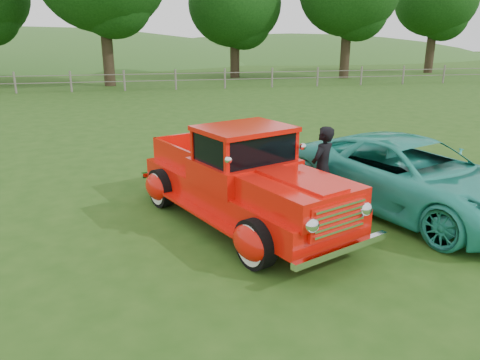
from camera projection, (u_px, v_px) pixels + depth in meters
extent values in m
plane|color=#234A13|center=(277.00, 243.00, 7.67)|extent=(140.00, 140.00, 0.00)
ellipsoid|color=#386425|center=(15.00, 100.00, 59.82)|extent=(84.00, 60.00, 18.00)
ellipsoid|color=#386425|center=(290.00, 82.00, 70.58)|extent=(72.00, 52.00, 14.00)
cube|color=slate|center=(176.00, 80.00, 28.04)|extent=(48.00, 0.04, 0.04)
cube|color=slate|center=(175.00, 74.00, 27.92)|extent=(48.00, 0.04, 0.04)
cylinder|color=#2E1F17|center=(107.00, 47.00, 29.50)|extent=(0.70, 0.70, 4.84)
cylinder|color=#2E1F17|center=(235.00, 52.00, 35.14)|extent=(0.70, 0.70, 3.74)
ellipsoid|color=black|center=(235.00, 4.00, 34.12)|extent=(6.80, 6.80, 6.12)
cylinder|color=#2E1F17|center=(345.00, 48.00, 34.72)|extent=(0.70, 0.70, 4.40)
cylinder|color=#2E1F17|center=(431.00, 47.00, 39.30)|extent=(0.70, 0.70, 4.18)
cylinder|color=black|center=(255.00, 244.00, 6.77)|extent=(0.52, 0.79, 0.76)
cylinder|color=black|center=(336.00, 219.00, 7.68)|extent=(0.52, 0.79, 0.76)
cylinder|color=black|center=(161.00, 188.00, 9.20)|extent=(0.52, 0.79, 0.76)
cylinder|color=black|center=(231.00, 174.00, 10.10)|extent=(0.52, 0.79, 0.76)
cube|color=red|center=(241.00, 192.00, 8.38)|extent=(3.24, 4.85, 0.44)
ellipsoid|color=red|center=(251.00, 242.00, 6.72)|extent=(0.68, 0.85, 0.54)
ellipsoid|color=red|center=(339.00, 216.00, 7.70)|extent=(0.68, 0.85, 0.54)
ellipsoid|color=red|center=(158.00, 187.00, 9.15)|extent=(0.68, 0.85, 0.54)
ellipsoid|color=red|center=(234.00, 172.00, 10.13)|extent=(0.68, 0.85, 0.54)
cube|color=red|center=(300.00, 194.00, 7.04)|extent=(1.85, 1.99, 0.42)
cube|color=red|center=(244.00, 171.00, 8.17)|extent=(2.00, 1.87, 0.44)
cube|color=black|center=(244.00, 145.00, 8.03)|extent=(1.77, 1.60, 0.50)
cube|color=red|center=(244.00, 129.00, 7.95)|extent=(1.88, 1.72, 0.08)
cube|color=red|center=(202.00, 156.00, 9.32)|extent=(1.85, 2.26, 0.45)
cube|color=white|center=(339.00, 219.00, 6.45)|extent=(1.02, 0.51, 0.50)
cube|color=white|center=(342.00, 250.00, 6.50)|extent=(1.70, 0.80, 0.10)
cube|color=white|center=(178.00, 169.00, 10.32)|extent=(1.61, 0.76, 0.10)
imported|color=teal|center=(411.00, 176.00, 8.89)|extent=(4.02, 5.53, 1.40)
imported|color=black|center=(322.00, 168.00, 8.94)|extent=(0.71, 0.68, 1.64)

